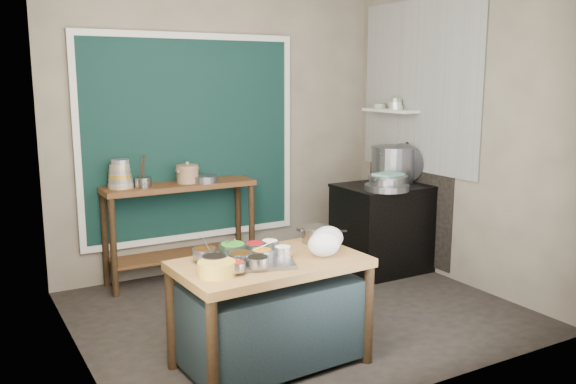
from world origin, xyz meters
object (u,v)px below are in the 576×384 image
saucepan (316,234)px  steamer (388,182)px  condiment_tray (245,261)px  prep_table (271,313)px  back_counter (181,232)px  yellow_basin (217,268)px  ceramic_crock (188,175)px  stove_block (384,229)px  utensil_cup (143,182)px  stock_pot (393,164)px

saucepan → steamer: 1.68m
condiment_tray → steamer: bearing=28.2°
prep_table → steamer: bearing=28.3°
back_counter → saucepan: 1.88m
yellow_basin → ceramic_crock: size_ratio=1.05×
stove_block → saucepan: saucepan is taller
stove_block → condiment_tray: 2.54m
back_counter → ceramic_crock: 0.56m
utensil_cup → ceramic_crock: size_ratio=0.69×
prep_table → ceramic_crock: ceramic_crock is taller
prep_table → condiment_tray: (-0.17, 0.03, 0.39)m
saucepan → stock_pot: stock_pot is taller
yellow_basin → stove_block: bearing=30.2°
condiment_tray → stock_pot: size_ratio=1.29×
stove_block → utensil_cup: bearing=162.7°
condiment_tray → steamer: size_ratio=1.53×
stove_block → utensil_cup: 2.43m
stock_pot → steamer: 0.41m
utensil_cup → steamer: size_ratio=0.39×
steamer → prep_table: bearing=-149.1°
yellow_basin → ceramic_crock: ceramic_crock is taller
steamer → ceramic_crock: bearing=152.9°
yellow_basin → saucepan: 1.00m
prep_table → saucepan: (0.50, 0.23, 0.43)m
back_counter → stove_block: bearing=-21.0°
prep_table → utensil_cup: size_ratio=8.19×
back_counter → saucepan: back_counter is taller
condiment_tray → steamer: (2.08, 1.11, 0.18)m
stove_block → ceramic_crock: ceramic_crock is taller
saucepan → ceramic_crock: bearing=115.6°
condiment_tray → utensil_cup: utensil_cup is taller
stock_pot → steamer: (-0.28, -0.27, -0.12)m
prep_table → ceramic_crock: 2.13m
utensil_cup → steamer: utensil_cup is taller
yellow_basin → stock_pot: (2.61, 1.54, 0.27)m
yellow_basin → prep_table: bearing=15.4°
back_counter → condiment_tray: back_counter is taller
yellow_basin → stock_pot: stock_pot is taller
prep_table → steamer: steamer is taller
prep_table → saucepan: bearing=21.9°
steamer → condiment_tray: bearing=-151.8°
back_counter → yellow_basin: (-0.54, -2.15, 0.32)m
back_counter → condiment_tray: 2.04m
saucepan → steamer: (1.41, 0.91, 0.13)m
stove_block → ceramic_crock: bearing=158.3°
stove_block → saucepan: 1.89m
prep_table → condiment_tray: 0.43m
stock_pot → steamer: size_ratio=1.18×
stove_block → saucepan: (-1.50, -1.07, 0.38)m
yellow_basin → utensil_cup: 2.14m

